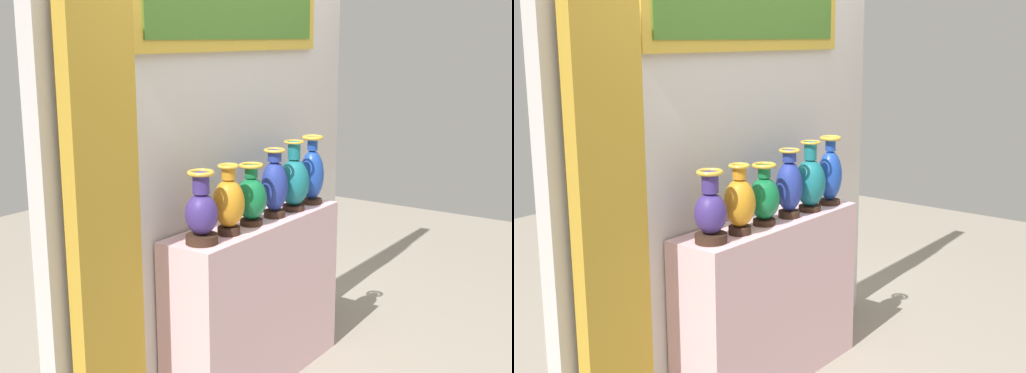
% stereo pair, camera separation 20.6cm
% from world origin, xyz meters
% --- Properties ---
extents(display_shelf, '(1.22, 0.33, 0.92)m').
position_xyz_m(display_shelf, '(0.00, 0.00, 0.46)').
color(display_shelf, beige).
rests_on(display_shelf, ground_plane).
extents(back_wall, '(2.43, 0.14, 2.77)m').
position_xyz_m(back_wall, '(0.00, 0.22, 1.43)').
color(back_wall, silver).
rests_on(back_wall, ground_plane).
extents(curtain_gold, '(0.35, 0.08, 2.07)m').
position_xyz_m(curtain_gold, '(-0.97, 0.10, 1.03)').
color(curtain_gold, gold).
rests_on(curtain_gold, ground_plane).
extents(vase_indigo, '(0.15, 0.15, 0.35)m').
position_xyz_m(vase_indigo, '(-0.49, -0.03, 1.06)').
color(vase_indigo, '#382319').
rests_on(vase_indigo, display_shelf).
extents(vase_amber, '(0.16, 0.16, 0.35)m').
position_xyz_m(vase_amber, '(-0.30, -0.04, 1.08)').
color(vase_amber, '#382319').
rests_on(vase_amber, display_shelf).
extents(vase_emerald, '(0.16, 0.16, 0.32)m').
position_xyz_m(vase_emerald, '(-0.09, -0.03, 1.06)').
color(vase_emerald, '#382319').
rests_on(vase_emerald, display_shelf).
extents(vase_cobalt, '(0.14, 0.14, 0.37)m').
position_xyz_m(vase_cobalt, '(0.11, -0.04, 1.09)').
color(vase_cobalt, '#382319').
rests_on(vase_cobalt, display_shelf).
extents(vase_teal, '(0.17, 0.17, 0.39)m').
position_xyz_m(vase_teal, '(0.30, -0.05, 1.08)').
color(vase_teal, '#382319').
rests_on(vase_teal, display_shelf).
extents(vase_sapphire, '(0.14, 0.14, 0.40)m').
position_xyz_m(vase_sapphire, '(0.49, -0.05, 1.09)').
color(vase_sapphire, '#382319').
rests_on(vase_sapphire, display_shelf).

